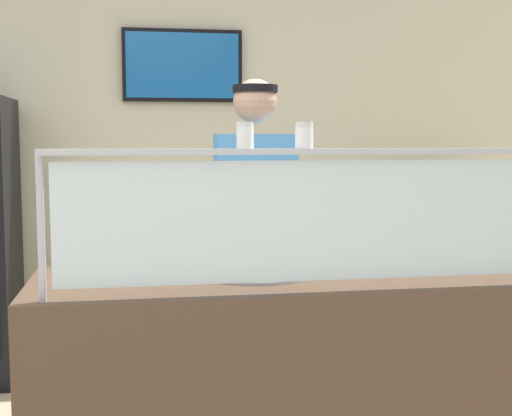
# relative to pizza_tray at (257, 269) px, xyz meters

# --- Properties ---
(shop_rear_unit) EXTENTS (6.36, 0.13, 2.70)m
(shop_rear_unit) POSITION_rel_pizza_tray_xyz_m (0.11, 2.20, 0.39)
(shop_rear_unit) COLOR beige
(shop_rear_unit) RESTS_ON ground
(serving_counter) EXTENTS (1.96, 0.69, 0.95)m
(serving_counter) POSITION_rel_pizza_tray_xyz_m (0.11, -0.08, -0.49)
(serving_counter) COLOR #4C3828
(serving_counter) RESTS_ON ground
(sneeze_guard) EXTENTS (1.78, 0.06, 0.50)m
(sneeze_guard) POSITION_rel_pizza_tray_xyz_m (0.11, -0.37, 0.29)
(sneeze_guard) COLOR #B2B5BC
(sneeze_guard) RESTS_ON serving_counter
(pizza_tray) EXTENTS (0.50, 0.50, 0.04)m
(pizza_tray) POSITION_rel_pizza_tray_xyz_m (0.00, 0.00, 0.00)
(pizza_tray) COLOR #9EA0A8
(pizza_tray) RESTS_ON serving_counter
(pizza_server) EXTENTS (0.09, 0.28, 0.01)m
(pizza_server) POSITION_rel_pizza_tray_xyz_m (-0.01, -0.02, 0.02)
(pizza_server) COLOR #ADAFB7
(pizza_server) RESTS_ON pizza_tray
(parmesan_shaker) EXTENTS (0.06, 0.06, 0.09)m
(parmesan_shaker) POSITION_rel_pizza_tray_xyz_m (-0.10, -0.37, 0.52)
(parmesan_shaker) COLOR white
(parmesan_shaker) RESTS_ON sneeze_guard
(pepper_flake_shaker) EXTENTS (0.06, 0.06, 0.09)m
(pepper_flake_shaker) POSITION_rel_pizza_tray_xyz_m (0.10, -0.37, 0.52)
(pepper_flake_shaker) COLOR white
(pepper_flake_shaker) RESTS_ON sneeze_guard
(worker_figure) EXTENTS (0.41, 0.50, 1.76)m
(worker_figure) POSITION_rel_pizza_tray_xyz_m (0.10, 0.60, 0.04)
(worker_figure) COLOR #23232D
(worker_figure) RESTS_ON ground
(prep_shelf) EXTENTS (0.70, 0.55, 0.89)m
(prep_shelf) POSITION_rel_pizza_tray_xyz_m (1.73, 1.71, -0.52)
(prep_shelf) COLOR #B7BABF
(prep_shelf) RESTS_ON ground
(pizza_box_stack) EXTENTS (0.50, 0.49, 0.27)m
(pizza_box_stack) POSITION_rel_pizza_tray_xyz_m (1.73, 1.71, 0.06)
(pizza_box_stack) COLOR tan
(pizza_box_stack) RESTS_ON prep_shelf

